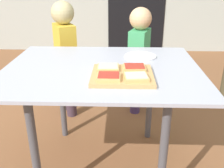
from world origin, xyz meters
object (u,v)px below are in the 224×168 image
pizza_slice_near_right (136,77)px  pizza_slice_near_left (109,76)px  cutting_board (122,75)px  pizza_slice_far_right (134,67)px  child_left (65,51)px  plate_white_right (140,56)px  child_right (139,53)px  pizza_slice_far_left (108,68)px  dining_table (102,81)px

pizza_slice_near_right → pizza_slice_near_left: 0.14m
cutting_board → pizza_slice_near_left: pizza_slice_near_left is taller
pizza_slice_far_right → child_left: 0.98m
pizza_slice_far_right → pizza_slice_near_right: bearing=-89.4°
plate_white_right → child_right: size_ratio=0.22×
pizza_slice_far_left → pizza_slice_near_left: bearing=-86.0°
pizza_slice_near_left → pizza_slice_far_right: (0.14, 0.14, 0.00)m
pizza_slice_far_left → pizza_slice_near_right: size_ratio=0.95×
pizza_slice_near_right → plate_white_right: bearing=83.1°
dining_table → pizza_slice_far_left: (0.04, -0.09, 0.12)m
plate_white_right → child_right: bearing=86.6°
cutting_board → pizza_slice_far_left: pizza_slice_far_left is taller
plate_white_right → child_left: child_left is taller
dining_table → pizza_slice_far_left: 0.15m
cutting_board → pizza_slice_near_left: (-0.07, -0.07, 0.02)m
pizza_slice_far_left → plate_white_right: pizza_slice_far_left is taller
pizza_slice_near_right → pizza_slice_near_left: same height
pizza_slice_near_right → child_right: bearing=85.1°
cutting_board → pizza_slice_near_left: size_ratio=2.76×
pizza_slice_far_right → pizza_slice_far_left: bearing=-177.2°
pizza_slice_near_left → dining_table: bearing=102.9°
dining_table → pizza_slice_far_right: 0.23m
pizza_slice_near_left → pizza_slice_far_left: bearing=94.0°
pizza_slice_near_left → plate_white_right: 0.47m
child_right → pizza_slice_near_left: bearing=-102.4°
cutting_board → pizza_slice_near_right: bearing=-45.3°
pizza_slice_far_left → pizza_slice_near_right: 0.20m
pizza_slice_far_left → pizza_slice_near_right: (0.15, -0.13, 0.00)m
cutting_board → child_right: size_ratio=0.34×
cutting_board → pizza_slice_far_right: pizza_slice_far_right is taller
cutting_board → pizza_slice_far_right: bearing=46.4°
pizza_slice_near_left → child_right: 1.05m
dining_table → pizza_slice_far_left: bearing=-64.9°
pizza_slice_far_left → plate_white_right: size_ratio=0.58×
pizza_slice_near_right → plate_white_right: 0.43m
pizza_slice_near_left → plate_white_right: pizza_slice_near_left is taller
child_left → pizza_slice_near_right: bearing=-59.4°
pizza_slice_far_left → child_left: 0.91m
cutting_board → child_right: bearing=80.7°
plate_white_right → pizza_slice_far_left: bearing=-123.8°
dining_table → pizza_slice_near_left: pizza_slice_near_left is taller
pizza_slice_far_left → child_left: child_left is taller
child_left → dining_table: bearing=-62.9°
pizza_slice_far_left → child_left: bearing=116.9°
pizza_slice_far_left → cutting_board: bearing=-39.0°
pizza_slice_far_left → dining_table: bearing=115.1°
cutting_board → plate_white_right: size_ratio=1.56×
dining_table → cutting_board: cutting_board is taller
plate_white_right → dining_table: bearing=-138.9°
child_left → child_right: (0.64, 0.08, -0.03)m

